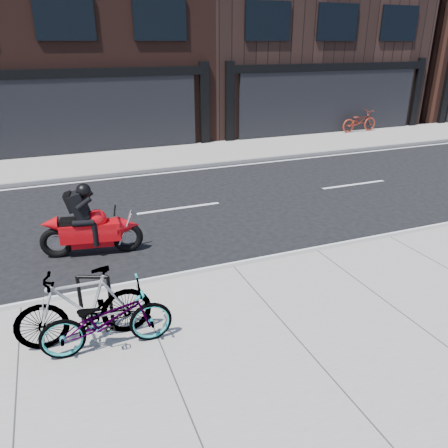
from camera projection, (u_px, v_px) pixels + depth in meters
name	position (u px, v px, depth m)	size (l,w,h in m)	color
ground	(202.00, 235.00, 10.67)	(120.00, 120.00, 0.00)	black
sidewalk_near	(314.00, 362.00, 6.36)	(60.00, 6.00, 0.13)	gray
sidewalk_far	(138.00, 159.00, 17.28)	(60.00, 3.50, 0.13)	gray
building_mideast	(285.00, 5.00, 24.09)	(12.00, 10.00, 12.50)	black
bike_rack	(95.00, 296.00, 6.89)	(0.50, 0.25, 0.90)	black
bicycle_front	(107.00, 319.00, 6.36)	(0.67, 1.91, 1.01)	gray
bicycle_rear	(84.00, 307.00, 6.49)	(0.57, 2.00, 1.20)	gray
motorcycle	(95.00, 226.00, 9.49)	(2.20, 0.81, 1.65)	black
bicycle_far	(359.00, 121.00, 22.06)	(0.70, 2.01, 1.06)	maroon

